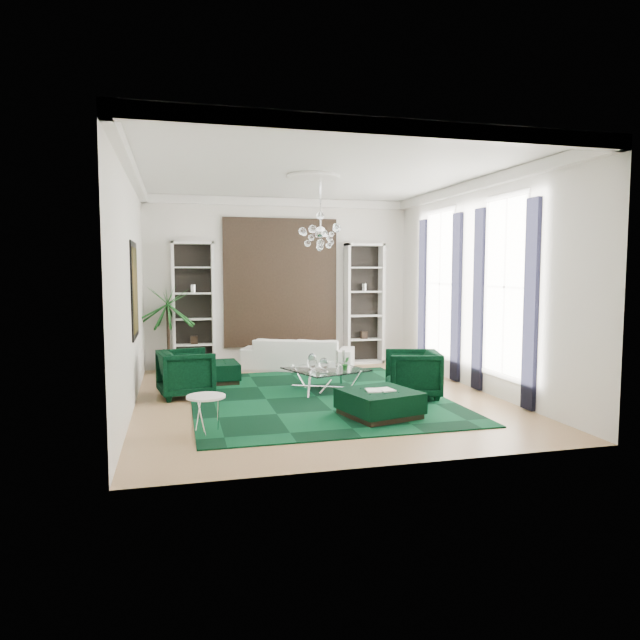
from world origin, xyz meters
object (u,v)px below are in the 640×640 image
object	(u,v)px
armchair_left	(186,373)
ottoman_front	(379,404)
coffee_table	(326,380)
side_table	(206,415)
sofa	(298,354)
ottoman_side	(214,373)
palm	(168,317)
armchair_right	(413,374)

from	to	relation	value
armchair_left	ottoman_front	size ratio (longest dim) A/B	0.89
coffee_table	side_table	size ratio (longest dim) A/B	2.31
sofa	side_table	size ratio (longest dim) A/B	4.60
ottoman_side	ottoman_front	bearing A→B (deg)	-55.55
sofa	coffee_table	distance (m)	2.31
sofa	palm	world-z (taller)	palm
ottoman_side	palm	distance (m)	1.82
coffee_table	sofa	bearing A→B (deg)	90.23
armchair_right	ottoman_front	distance (m)	1.52
armchair_right	palm	bearing A→B (deg)	-114.37
sofa	side_table	xyz separation A→B (m)	(-2.22, -4.50, -0.10)
armchair_right	armchair_left	bearing A→B (deg)	-90.18
coffee_table	armchair_left	bearing A→B (deg)	175.85
side_table	palm	bearing A→B (deg)	96.44
sofa	ottoman_front	xyz separation A→B (m)	(0.32, -4.27, -0.15)
side_table	coffee_table	bearing A→B (deg)	44.48
armchair_right	coffee_table	distance (m)	1.58
ottoman_side	palm	bearing A→B (deg)	124.49
armchair_right	palm	size ratio (longest dim) A/B	0.37
armchair_right	palm	distance (m)	5.34
side_table	palm	size ratio (longest dim) A/B	0.22
palm	armchair_right	bearing A→B (deg)	-39.39
sofa	ottoman_front	world-z (taller)	sofa
armchair_left	ottoman_side	size ratio (longest dim) A/B	0.99
armchair_left	armchair_right	bearing A→B (deg)	-115.06
armchair_left	palm	distance (m)	2.48
armchair_left	ottoman_side	xyz separation A→B (m)	(0.55, 1.07, -0.21)
ottoman_front	coffee_table	bearing A→B (deg)	98.87
sofa	armchair_left	world-z (taller)	armchair_left
armchair_left	sofa	bearing A→B (deg)	-58.77
armchair_right	side_table	bearing A→B (deg)	-54.27
ottoman_side	side_table	world-z (taller)	side_table
coffee_table	side_table	world-z (taller)	side_table
sofa	side_table	distance (m)	5.02
sofa	ottoman_side	distance (m)	2.17
sofa	palm	size ratio (longest dim) A/B	1.00
ottoman_front	palm	xyz separation A→B (m)	(-3.07, 4.47, 1.00)
sofa	ottoman_front	size ratio (longest dim) A/B	2.39
coffee_table	ottoman_side	world-z (taller)	coffee_table
armchair_right	coffee_table	xyz separation A→B (m)	(-1.32, 0.85, -0.20)
sofa	ottoman_side	xyz separation A→B (m)	(-1.89, -1.06, -0.15)
sofa	palm	xyz separation A→B (m)	(-2.75, 0.20, 0.85)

